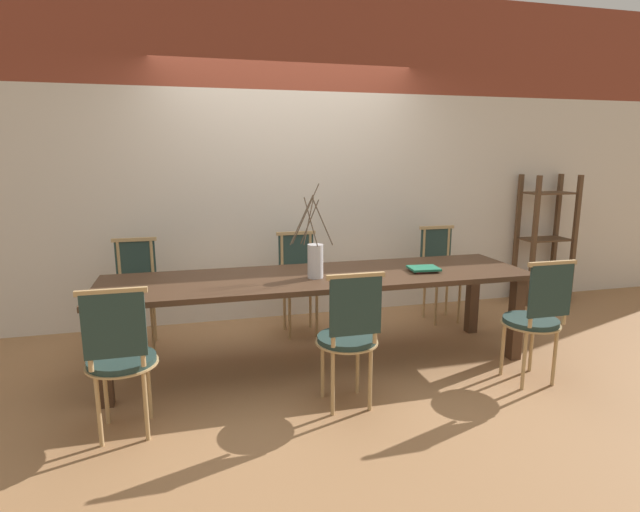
{
  "coord_description": "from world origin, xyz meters",
  "views": [
    {
      "loc": [
        -0.95,
        -3.65,
        1.65
      ],
      "look_at": [
        0.0,
        0.0,
        0.87
      ],
      "focal_mm": 28.0,
      "sensor_mm": 36.0,
      "label": 1
    }
  ],
  "objects_px": {
    "dining_table": "(320,285)",
    "chair_far_center": "(441,269)",
    "chair_near_center": "(536,316)",
    "vase_centerpiece": "(315,259)",
    "book_stack": "(424,269)",
    "shelving_rack": "(545,240)"
  },
  "relations": [
    {
      "from": "vase_centerpiece",
      "to": "shelving_rack",
      "type": "bearing_deg",
      "value": 20.65
    },
    {
      "from": "dining_table",
      "to": "shelving_rack",
      "type": "height_order",
      "value": "shelving_rack"
    },
    {
      "from": "vase_centerpiece",
      "to": "chair_near_center",
      "type": "bearing_deg",
      "value": -24.78
    },
    {
      "from": "dining_table",
      "to": "vase_centerpiece",
      "type": "relative_size",
      "value": 4.73
    },
    {
      "from": "chair_near_center",
      "to": "vase_centerpiece",
      "type": "relative_size",
      "value": 1.34
    },
    {
      "from": "dining_table",
      "to": "chair_far_center",
      "type": "distance_m",
      "value": 1.63
    },
    {
      "from": "book_stack",
      "to": "chair_far_center",
      "type": "bearing_deg",
      "value": 53.97
    },
    {
      "from": "dining_table",
      "to": "book_stack",
      "type": "relative_size",
      "value": 13.34
    },
    {
      "from": "chair_near_center",
      "to": "vase_centerpiece",
      "type": "bearing_deg",
      "value": 155.22
    },
    {
      "from": "chair_near_center",
      "to": "chair_far_center",
      "type": "xyz_separation_m",
      "value": [
        0.04,
        1.49,
        0.0
      ]
    },
    {
      "from": "chair_near_center",
      "to": "shelving_rack",
      "type": "height_order",
      "value": "shelving_rack"
    },
    {
      "from": "dining_table",
      "to": "vase_centerpiece",
      "type": "distance_m",
      "value": 0.24
    },
    {
      "from": "chair_near_center",
      "to": "shelving_rack",
      "type": "xyz_separation_m",
      "value": [
        1.47,
        1.78,
        0.2
      ]
    },
    {
      "from": "chair_far_center",
      "to": "shelving_rack",
      "type": "bearing_deg",
      "value": -168.72
    },
    {
      "from": "chair_far_center",
      "to": "chair_near_center",
      "type": "bearing_deg",
      "value": 88.44
    },
    {
      "from": "dining_table",
      "to": "shelving_rack",
      "type": "bearing_deg",
      "value": 19.75
    },
    {
      "from": "dining_table",
      "to": "chair_far_center",
      "type": "bearing_deg",
      "value": 27.34
    },
    {
      "from": "book_stack",
      "to": "vase_centerpiece",
      "type": "bearing_deg",
      "value": 179.38
    },
    {
      "from": "dining_table",
      "to": "vase_centerpiece",
      "type": "height_order",
      "value": "vase_centerpiece"
    },
    {
      "from": "chair_far_center",
      "to": "shelving_rack",
      "type": "height_order",
      "value": "shelving_rack"
    },
    {
      "from": "vase_centerpiece",
      "to": "book_stack",
      "type": "bearing_deg",
      "value": -0.62
    },
    {
      "from": "book_stack",
      "to": "shelving_rack",
      "type": "distance_m",
      "value": 2.31
    }
  ]
}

